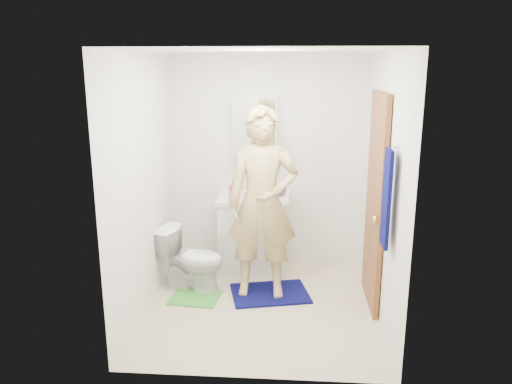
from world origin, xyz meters
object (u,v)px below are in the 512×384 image
toothbrush_cup (281,191)px  soap_dispenser (233,189)px  medicine_cabinet (255,127)px  toilet (192,259)px  vanity_cabinet (254,234)px  towel (387,199)px  man (263,203)px

toothbrush_cup → soap_dispenser: bearing=-168.2°
medicine_cabinet → toilet: 1.63m
medicine_cabinet → toothbrush_cup: 0.78m
medicine_cabinet → soap_dispenser: (-0.23, -0.26, -0.65)m
vanity_cabinet → soap_dispenser: size_ratio=4.17×
toothbrush_cup → vanity_cabinet: bearing=-166.6°
towel → soap_dispenser: (-1.41, 1.45, -0.30)m
vanity_cabinet → toothbrush_cup: 0.59m
vanity_cabinet → medicine_cabinet: bearing=90.0°
soap_dispenser → man: bearing=-60.8°
toilet → toothbrush_cup: bearing=-39.6°
toilet → toothbrush_cup: 1.26m
towel → toothbrush_cup: (-0.88, 1.56, -0.35)m
toothbrush_cup → man: 0.79m
vanity_cabinet → toothbrush_cup: size_ratio=6.08×
vanity_cabinet → towel: size_ratio=1.00×
vanity_cabinet → soap_dispenser: soap_dispenser is taller
toilet → medicine_cabinet: bearing=-22.4°
vanity_cabinet → man: man is taller
vanity_cabinet → medicine_cabinet: size_ratio=1.14×
vanity_cabinet → soap_dispenser: bearing=-170.4°
medicine_cabinet → towel: bearing=-55.4°
vanity_cabinet → towel: towel is taller
towel → toilet: towel is taller
vanity_cabinet → toilet: size_ratio=1.20×
vanity_cabinet → medicine_cabinet: 1.22m
medicine_cabinet → man: size_ratio=0.37×
medicine_cabinet → vanity_cabinet: bearing=-90.0°
towel → toilet: size_ratio=1.20×
vanity_cabinet → toothbrush_cup: bearing=13.4°
toilet → soap_dispenser: soap_dispenser is taller
vanity_cabinet → toilet: 0.86m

